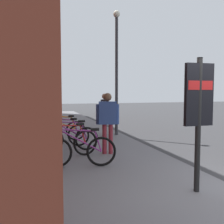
% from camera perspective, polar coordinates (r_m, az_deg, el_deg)
% --- Properties ---
extents(ground, '(60.00, 60.00, 0.00)m').
position_cam_1_polar(ground, '(10.92, 8.52, -5.67)').
color(ground, '#38383A').
extents(sidewalk_pavement, '(24.00, 3.50, 0.12)m').
position_cam_1_polar(sidewalk_pavement, '(11.98, -7.75, -4.46)').
color(sidewalk_pavement, slate).
rests_on(sidewalk_pavement, ground).
extents(station_facade, '(22.00, 0.65, 8.05)m').
position_cam_1_polar(station_facade, '(12.83, -18.05, 13.74)').
color(station_facade, brown).
rests_on(station_facade, ground).
extents(bicycle_nearest_sign, '(0.53, 1.75, 0.97)m').
position_cam_1_polar(bicycle_nearest_sign, '(6.39, -7.02, -8.35)').
color(bicycle_nearest_sign, black).
rests_on(bicycle_nearest_sign, sidewalk_pavement).
extents(bicycle_leaning_wall, '(0.55, 1.74, 0.97)m').
position_cam_1_polar(bicycle_leaning_wall, '(7.29, -9.56, -6.75)').
color(bicycle_leaning_wall, black).
rests_on(bicycle_leaning_wall, sidewalk_pavement).
extents(bicycle_end_of_row, '(0.48, 1.77, 0.97)m').
position_cam_1_polar(bicycle_end_of_row, '(8.05, -9.17, -5.67)').
color(bicycle_end_of_row, black).
rests_on(bicycle_end_of_row, sidewalk_pavement).
extents(bicycle_under_window, '(0.72, 1.69, 0.97)m').
position_cam_1_polar(bicycle_under_window, '(8.85, -10.60, -4.76)').
color(bicycle_under_window, black).
rests_on(bicycle_under_window, sidewalk_pavement).
extents(bicycle_far_end, '(0.50, 1.75, 0.97)m').
position_cam_1_polar(bicycle_far_end, '(9.80, -10.93, -3.86)').
color(bicycle_far_end, black).
rests_on(bicycle_far_end, sidewalk_pavement).
extents(transit_info_sign, '(0.10, 0.55, 2.40)m').
position_cam_1_polar(transit_info_sign, '(4.89, 18.28, 1.81)').
color(transit_info_sign, black).
rests_on(transit_info_sign, sidewalk_pavement).
extents(pedestrian_crossing_street, '(0.59, 0.43, 1.71)m').
position_cam_1_polar(pedestrian_crossing_street, '(10.59, -1.58, 0.42)').
color(pedestrian_crossing_street, '#26262D').
rests_on(pedestrian_crossing_street, sidewalk_pavement).
extents(pedestrian_by_facade, '(0.37, 0.65, 1.76)m').
position_cam_1_polar(pedestrian_by_facade, '(7.55, -0.97, -1.05)').
color(pedestrian_by_facade, maroon).
rests_on(pedestrian_by_facade, sidewalk_pavement).
extents(street_lamp, '(0.28, 0.28, 5.04)m').
position_cam_1_polar(street_lamp, '(10.89, 1.00, 10.82)').
color(street_lamp, '#333338').
rests_on(street_lamp, sidewalk_pavement).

